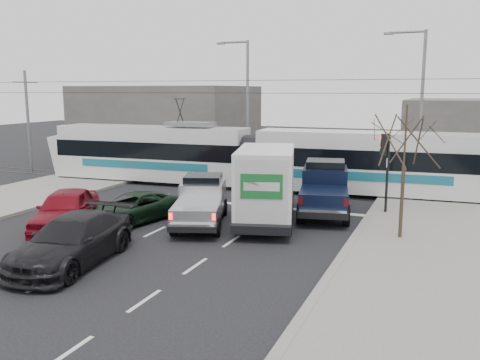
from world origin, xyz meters
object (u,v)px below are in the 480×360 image
at_px(box_truck, 266,186).
at_px(street_lamp_far, 245,98).
at_px(navy_pickup, 325,188).
at_px(green_car, 134,208).
at_px(red_car, 66,210).
at_px(silver_pickup, 202,200).
at_px(bare_tree, 405,142).
at_px(tram, 252,157).
at_px(traffic_signal, 385,156).
at_px(street_lamp_near, 418,100).
at_px(dark_car, 73,241).

bearing_deg(box_truck, street_lamp_far, 99.85).
distance_m(street_lamp_far, navy_pickup, 13.57).
bearing_deg(green_car, red_car, -119.45).
bearing_deg(navy_pickup, silver_pickup, -152.10).
height_order(navy_pickup, green_car, navy_pickup).
xyz_separation_m(navy_pickup, red_car, (-9.17, -6.86, -0.35)).
xyz_separation_m(bare_tree, box_truck, (-5.62, 0.60, -2.17)).
relative_size(street_lamp_far, navy_pickup, 1.51).
xyz_separation_m(bare_tree, navy_pickup, (-3.71, 3.33, -2.62)).
height_order(street_lamp_far, tram, street_lamp_far).
distance_m(box_truck, red_car, 8.40).
distance_m(traffic_signal, navy_pickup, 3.09).
height_order(street_lamp_near, red_car, street_lamp_near).
bearing_deg(navy_pickup, green_car, -158.72).
relative_size(silver_pickup, green_car, 1.28).
distance_m(navy_pickup, red_car, 11.46).
bearing_deg(street_lamp_near, dark_car, -117.29).
bearing_deg(street_lamp_far, silver_pickup, -75.59).
distance_m(bare_tree, tram, 12.06).
bearing_deg(dark_car, green_car, 95.39).
bearing_deg(box_truck, red_car, -166.11).
xyz_separation_m(box_truck, dark_car, (-4.12, -7.42, -0.84)).
bearing_deg(red_car, green_car, 23.16).
bearing_deg(navy_pickup, tram, 128.33).
bearing_deg(street_lamp_near, tram, -156.76).
xyz_separation_m(traffic_signal, street_lamp_near, (0.84, 7.50, 2.37)).
bearing_deg(box_truck, dark_car, -134.76).
relative_size(street_lamp_near, tram, 0.36).
relative_size(tram, navy_pickup, 4.25).
bearing_deg(box_truck, bare_tree, -21.86).
distance_m(box_truck, green_car, 5.85).
bearing_deg(bare_tree, box_truck, 173.86).
xyz_separation_m(tram, box_truck, (3.41, -7.14, -0.20)).
bearing_deg(navy_pickup, street_lamp_far, 116.49).
xyz_separation_m(street_lamp_near, silver_pickup, (-7.92, -11.93, -4.13)).
relative_size(box_truck, navy_pickup, 1.17).
bearing_deg(red_car, dark_car, -70.87).
xyz_separation_m(street_lamp_near, box_truck, (-5.33, -10.90, -3.49)).
bearing_deg(bare_tree, tram, 139.37).
relative_size(box_truck, green_car, 1.55).
height_order(tram, green_car, tram).
height_order(traffic_signal, box_truck, traffic_signal).
distance_m(street_lamp_far, red_car, 17.59).
distance_m(street_lamp_far, dark_car, 20.87).
bearing_deg(bare_tree, traffic_signal, 105.76).
relative_size(street_lamp_near, silver_pickup, 1.57).
relative_size(street_lamp_far, tram, 0.36).
bearing_deg(red_car, box_truck, 4.97).
bearing_deg(navy_pickup, traffic_signal, 2.52).
relative_size(navy_pickup, red_car, 1.22).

